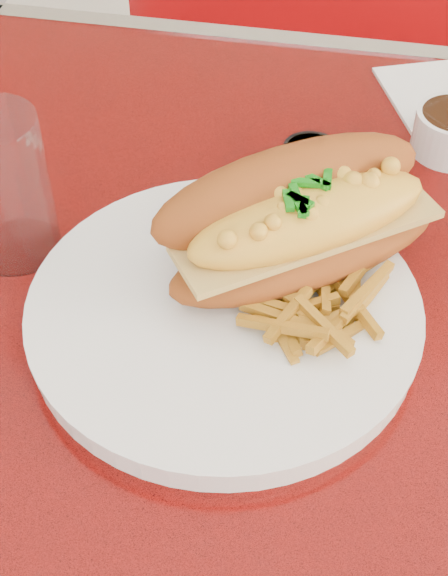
% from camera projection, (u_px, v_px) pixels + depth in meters
% --- Properties ---
extents(diner_table, '(1.23, 0.83, 0.77)m').
position_uv_depth(diner_table, '(442.00, 415.00, 0.78)').
color(diner_table, '#B4100B').
rests_on(diner_table, ground).
extents(booth_bench_far, '(1.20, 0.51, 0.90)m').
position_uv_depth(booth_bench_far, '(414.00, 174.00, 1.56)').
color(booth_bench_far, '#990A0D').
rests_on(booth_bench_far, ground).
extents(dinner_plate, '(0.39, 0.39, 0.02)m').
position_uv_depth(dinner_plate, '(224.00, 312.00, 0.64)').
color(dinner_plate, white).
rests_on(dinner_plate, diner_table).
extents(mac_hoagie, '(0.26, 0.23, 0.11)m').
position_uv_depth(mac_hoagie, '(301.00, 219.00, 0.63)').
color(mac_hoagie, '#954718').
rests_on(mac_hoagie, dinner_plate).
extents(fries_pile, '(0.12, 0.11, 0.03)m').
position_uv_depth(fries_pile, '(323.00, 298.00, 0.62)').
color(fries_pile, '#C38721').
rests_on(fries_pile, dinner_plate).
extents(fork, '(0.04, 0.13, 0.00)m').
position_uv_depth(fork, '(319.00, 288.00, 0.64)').
color(fork, silver).
rests_on(fork, dinner_plate).
extents(sauce_cup_left, '(0.07, 0.07, 0.03)m').
position_uv_depth(sauce_cup_left, '(311.00, 158.00, 0.77)').
color(sauce_cup_left, black).
rests_on(sauce_cup_left, diner_table).
extents(water_tumbler, '(0.09, 0.09, 0.13)m').
position_uv_depth(water_tumbler, '(4.00, 188.00, 0.66)').
color(water_tumbler, '#A1C0CF').
rests_on(water_tumbler, diner_table).
extents(paper_napkin, '(0.17, 0.17, 0.00)m').
position_uv_depth(paper_napkin, '(448.00, 94.00, 0.88)').
color(paper_napkin, white).
rests_on(paper_napkin, diner_table).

